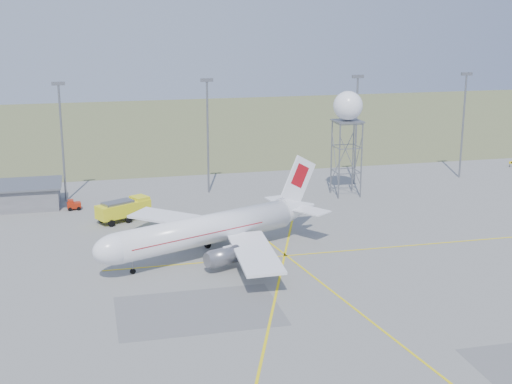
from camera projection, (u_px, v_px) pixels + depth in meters
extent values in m
plane|color=gray|center=(427.00, 353.00, 69.08)|extent=(400.00, 400.00, 0.00)
cube|color=#5F723E|center=(199.00, 126.00, 200.80)|extent=(400.00, 120.00, 0.03)
cube|color=gray|center=(4.00, 197.00, 118.66)|extent=(18.00, 9.00, 3.60)
cube|color=gray|center=(3.00, 186.00, 118.17)|extent=(19.00, 10.00, 0.30)
cylinder|color=gray|center=(62.00, 144.00, 120.74)|extent=(0.36, 0.36, 20.00)
cube|color=gray|center=(58.00, 84.00, 118.17)|extent=(2.20, 0.50, 0.60)
cylinder|color=gray|center=(208.00, 138.00, 126.40)|extent=(0.36, 0.36, 20.00)
cube|color=gray|center=(207.00, 80.00, 123.83)|extent=(2.20, 0.50, 0.60)
cylinder|color=gray|center=(356.00, 132.00, 132.74)|extent=(0.36, 0.36, 20.00)
cube|color=gray|center=(358.00, 76.00, 130.16)|extent=(2.20, 0.50, 0.60)
cylinder|color=gray|center=(463.00, 127.00, 137.72)|extent=(0.36, 0.36, 20.00)
cube|color=gray|center=(467.00, 74.00, 135.14)|extent=(2.20, 0.50, 0.60)
cylinder|color=black|center=(510.00, 165.00, 149.18)|extent=(0.10, 0.10, 0.80)
cylinder|color=white|center=(206.00, 230.00, 94.82)|extent=(25.34, 13.73, 3.97)
ellipsoid|color=white|center=(117.00, 249.00, 87.39)|extent=(7.41, 6.14, 3.97)
cube|color=black|center=(108.00, 246.00, 86.56)|extent=(2.24, 2.60, 0.97)
cone|color=white|center=(298.00, 208.00, 103.89)|extent=(7.04, 5.98, 3.97)
cube|color=white|center=(298.00, 180.00, 102.84)|extent=(5.98, 2.76, 7.48)
cube|color=#AE0B15|center=(299.00, 176.00, 102.78)|extent=(3.28, 1.64, 3.83)
cube|color=white|center=(282.00, 201.00, 105.95)|extent=(5.06, 6.27, 0.18)
cube|color=white|center=(309.00, 210.00, 101.00)|extent=(5.06, 6.27, 0.18)
cube|color=white|center=(181.00, 219.00, 102.89)|extent=(15.12, 14.04, 0.36)
cube|color=white|center=(255.00, 253.00, 88.97)|extent=(5.61, 16.13, 0.36)
cylinder|color=slate|center=(178.00, 234.00, 99.21)|extent=(4.73, 3.73, 2.29)
cylinder|color=slate|center=(224.00, 256.00, 90.24)|extent=(4.73, 3.73, 2.29)
cube|color=#AE0B15|center=(193.00, 232.00, 93.65)|extent=(19.87, 11.44, 0.12)
cylinder|color=black|center=(133.00, 271.00, 89.38)|extent=(0.91, 0.91, 0.89)
cube|color=black|center=(219.00, 250.00, 96.80)|extent=(3.24, 5.88, 0.89)
cylinder|color=gray|center=(219.00, 247.00, 96.69)|extent=(0.31, 0.31, 1.79)
cylinder|color=gray|center=(339.00, 161.00, 122.97)|extent=(0.25, 0.25, 13.31)
cylinder|color=gray|center=(362.00, 160.00, 123.90)|extent=(0.25, 0.25, 13.31)
cylinder|color=gray|center=(353.00, 156.00, 127.75)|extent=(0.25, 0.25, 13.31)
cylinder|color=gray|center=(331.00, 157.00, 126.83)|extent=(0.25, 0.25, 13.31)
cube|color=gray|center=(347.00, 121.00, 123.69)|extent=(4.69, 4.69, 0.26)
sphere|color=white|center=(348.00, 106.00, 123.02)|extent=(5.12, 5.12, 5.12)
cube|color=yellow|center=(123.00, 209.00, 111.33)|extent=(8.89, 6.55, 2.09)
cube|color=yellow|center=(140.00, 200.00, 113.07)|extent=(3.27, 3.42, 1.33)
cube|color=black|center=(143.00, 199.00, 113.48)|extent=(1.25, 2.23, 0.95)
cube|color=gray|center=(118.00, 202.00, 110.41)|extent=(5.27, 4.26, 0.38)
cube|color=#A3210B|center=(74.00, 205.00, 117.73)|extent=(2.30, 1.56, 0.90)
cube|color=#A3210B|center=(71.00, 201.00, 117.41)|extent=(0.99, 1.27, 0.50)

